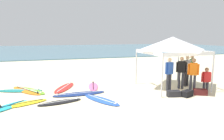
# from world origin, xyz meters

# --- Properties ---
(ground_plane) EXTENTS (80.00, 80.00, 0.00)m
(ground_plane) POSITION_xyz_m (0.00, 0.00, 0.00)
(ground_plane) COLOR beige
(sea) EXTENTS (80.00, 36.00, 0.10)m
(sea) POSITION_xyz_m (0.00, 33.91, 0.05)
(sea) COLOR teal
(sea) RESTS_ON ground
(canopy_tent) EXTENTS (2.96, 2.96, 2.75)m
(canopy_tent) POSITION_xyz_m (2.26, 0.59, 2.39)
(canopy_tent) COLOR #B7B7BC
(canopy_tent) RESTS_ON ground
(surfboard_lime) EXTENTS (1.90, 2.28, 0.19)m
(surfboard_lime) POSITION_xyz_m (-5.00, 2.19, 0.04)
(surfboard_lime) COLOR #7AD12D
(surfboard_lime) RESTS_ON ground
(surfboard_navy) EXTENTS (2.56, 0.80, 0.19)m
(surfboard_navy) POSITION_xyz_m (-2.68, 0.80, 0.04)
(surfboard_navy) COLOR navy
(surfboard_navy) RESTS_ON ground
(surfboard_red) EXTENTS (1.58, 2.40, 0.19)m
(surfboard_red) POSITION_xyz_m (-3.25, 2.27, 0.04)
(surfboard_red) COLOR red
(surfboard_red) RESTS_ON ground
(surfboard_yellow) EXTENTS (2.06, 1.23, 0.19)m
(surfboard_yellow) POSITION_xyz_m (-5.14, 0.01, 0.04)
(surfboard_yellow) COLOR yellow
(surfboard_yellow) RESTS_ON ground
(surfboard_cyan) EXTENTS (1.83, 1.87, 0.19)m
(surfboard_cyan) POSITION_xyz_m (-5.75, -0.25, 0.04)
(surfboard_cyan) COLOR #23B2CC
(surfboard_cyan) RESTS_ON ground
(surfboard_orange) EXTENTS (1.91, 2.42, 0.19)m
(surfboard_orange) POSITION_xyz_m (-5.13, 2.23, 0.04)
(surfboard_orange) COLOR orange
(surfboard_orange) RESTS_ON ground
(surfboard_pink) EXTENTS (0.90, 1.98, 0.19)m
(surfboard_pink) POSITION_xyz_m (-1.70, 2.07, 0.04)
(surfboard_pink) COLOR pink
(surfboard_pink) RESTS_ON ground
(surfboard_teal) EXTENTS (2.36, 1.22, 0.19)m
(surfboard_teal) POSITION_xyz_m (-5.49, 2.35, 0.04)
(surfboard_teal) COLOR #19847F
(surfboard_teal) RESTS_ON ground
(surfboard_blue) EXTENTS (1.49, 2.22, 0.19)m
(surfboard_blue) POSITION_xyz_m (-1.90, -0.45, 0.04)
(surfboard_blue) COLOR blue
(surfboard_blue) RESTS_ON ground
(surfboard_black) EXTENTS (1.93, 0.90, 0.19)m
(surfboard_black) POSITION_xyz_m (-3.64, -0.21, 0.04)
(surfboard_black) COLOR black
(surfboard_black) RESTS_ON ground
(person_blue) EXTENTS (0.54, 0.30, 1.71)m
(person_blue) POSITION_xyz_m (1.81, 0.10, 0.99)
(person_blue) COLOR #383842
(person_blue) RESTS_ON ground
(person_green) EXTENTS (0.41, 0.42, 1.71)m
(person_green) POSITION_xyz_m (3.84, 0.95, 0.99)
(person_green) COLOR #2D2D33
(person_green) RESTS_ON ground
(person_grey) EXTENTS (0.55, 0.27, 1.71)m
(person_grey) POSITION_xyz_m (3.33, 0.69, 0.99)
(person_grey) COLOR #2D2D33
(person_grey) RESTS_ON ground
(person_orange) EXTENTS (0.47, 0.39, 1.71)m
(person_orange) POSITION_xyz_m (2.80, -0.48, 0.99)
(person_orange) COLOR #383842
(person_orange) RESTS_ON ground
(person_black) EXTENTS (0.49, 0.37, 1.71)m
(person_black) POSITION_xyz_m (2.69, 0.32, 0.99)
(person_black) COLOR #383842
(person_black) RESTS_ON ground
(person_red) EXTENTS (0.55, 0.27, 1.20)m
(person_red) POSITION_xyz_m (3.70, -0.40, 0.66)
(person_red) COLOR #383842
(person_red) RESTS_ON ground
(gear_bag_near_tent) EXTENTS (0.66, 0.44, 0.28)m
(gear_bag_near_tent) POSITION_xyz_m (1.47, -0.87, 0.14)
(gear_bag_near_tent) COLOR #232328
(gear_bag_near_tent) RESTS_ON ground
(gear_bag_by_pole) EXTENTS (0.68, 0.53, 0.28)m
(gear_bag_by_pole) POSITION_xyz_m (2.07, -1.05, 0.14)
(gear_bag_by_pole) COLOR black
(gear_bag_by_pole) RESTS_ON ground
(gear_bag_on_sand) EXTENTS (0.68, 0.55, 0.28)m
(gear_bag_on_sand) POSITION_xyz_m (2.85, -1.02, 0.14)
(gear_bag_on_sand) COLOR #4C1919
(gear_bag_on_sand) RESTS_ON ground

